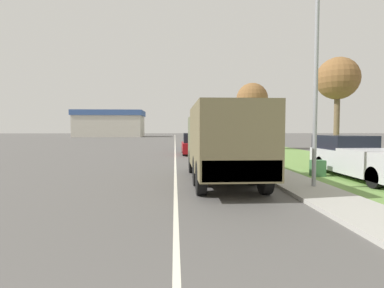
{
  "coord_description": "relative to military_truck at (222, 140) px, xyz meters",
  "views": [
    {
      "loc": [
        -0.02,
        0.2,
        2.1
      ],
      "look_at": [
        0.73,
        13.27,
        1.42
      ],
      "focal_mm": 28.0,
      "sensor_mm": 36.0,
      "label": 1
    }
  ],
  "objects": [
    {
      "name": "ground_plane",
      "position": [
        -1.83,
        28.28,
        -1.65
      ],
      "size": [
        180.0,
        180.0,
        0.0
      ],
      "primitive_type": "plane",
      "color": "#565451"
    },
    {
      "name": "lane_centre_stripe",
      "position": [
        -1.83,
        28.28,
        -1.65
      ],
      "size": [
        0.12,
        120.0,
        0.0
      ],
      "color": "silver",
      "rests_on": "ground"
    },
    {
      "name": "sidewalk_right",
      "position": [
        2.67,
        28.28,
        -1.59
      ],
      "size": [
        1.8,
        120.0,
        0.12
      ],
      "color": "#ADAAA3",
      "rests_on": "ground"
    },
    {
      "name": "grass_strip_right",
      "position": [
        7.07,
        28.28,
        -1.64
      ],
      "size": [
        7.0,
        120.0,
        0.02
      ],
      "color": "#6B9347",
      "rests_on": "ground"
    },
    {
      "name": "military_truck",
      "position": [
        0.0,
        0.0,
        0.0
      ],
      "size": [
        2.35,
        7.18,
        2.93
      ],
      "color": "#606647",
      "rests_on": "ground"
    },
    {
      "name": "car_nearest_ahead",
      "position": [
        -0.29,
        12.72,
        -0.89
      ],
      "size": [
        1.93,
        4.24,
        1.72
      ],
      "color": "maroon",
      "rests_on": "ground"
    },
    {
      "name": "car_second_ahead",
      "position": [
        0.26,
        19.91,
        -1.01
      ],
      "size": [
        1.81,
        3.9,
        1.42
      ],
      "color": "navy",
      "rests_on": "ground"
    },
    {
      "name": "pickup_truck",
      "position": [
        6.0,
        0.54,
        -0.79
      ],
      "size": [
        2.09,
        5.72,
        1.76
      ],
      "color": "silver",
      "rests_on": "grass_strip_right"
    },
    {
      "name": "lamp_post",
      "position": [
        2.72,
        -1.57,
        2.72
      ],
      "size": [
        1.69,
        0.24,
        7.15
      ],
      "color": "gray",
      "rests_on": "sidewalk_right"
    },
    {
      "name": "tree_mid_right",
      "position": [
        8.46,
        7.01,
        3.52
      ],
      "size": [
        2.65,
        2.65,
        6.56
      ],
      "color": "brown",
      "rests_on": "grass_strip_right"
    },
    {
      "name": "tree_far_right",
      "position": [
        5.8,
        17.87,
        3.34
      ],
      "size": [
        3.09,
        3.09,
        6.57
      ],
      "color": "#4C3D2D",
      "rests_on": "grass_strip_right"
    },
    {
      "name": "utility_box",
      "position": [
        4.37,
        1.11,
        -1.28
      ],
      "size": [
        0.55,
        0.45,
        0.7
      ],
      "color": "#3D7042",
      "rests_on": "grass_strip_right"
    },
    {
      "name": "building_distant",
      "position": [
        -18.26,
        65.54,
        1.68
      ],
      "size": [
        16.94,
        10.27,
        6.59
      ],
      "color": "beige",
      "rests_on": "ground"
    }
  ]
}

